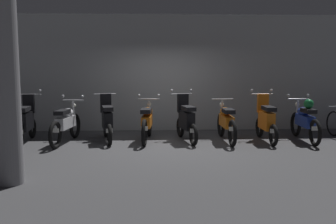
{
  "coord_description": "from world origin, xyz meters",
  "views": [
    {
      "loc": [
        -0.43,
        -9.28,
        2.0
      ],
      "look_at": [
        0.03,
        0.44,
        0.75
      ],
      "focal_mm": 42.13,
      "sensor_mm": 36.0,
      "label": 1
    }
  ],
  "objects_px": {
    "motorbike_slot_2": "(107,120)",
    "motorbike_slot_6": "(266,120)",
    "motorbike_slot_0": "(26,121)",
    "motorbike_slot_7": "(305,120)",
    "motorbike_slot_4": "(186,120)",
    "motorbike_slot_3": "(147,122)",
    "motorbike_slot_5": "(226,122)",
    "support_pillar": "(6,82)",
    "motorbike_slot_1": "(66,123)"
  },
  "relations": [
    {
      "from": "motorbike_slot_3",
      "to": "motorbike_slot_7",
      "type": "xyz_separation_m",
      "value": [
        3.99,
        -0.2,
        0.04
      ]
    },
    {
      "from": "motorbike_slot_1",
      "to": "support_pillar",
      "type": "xyz_separation_m",
      "value": [
        -0.23,
        -3.26,
        1.18
      ]
    },
    {
      "from": "motorbike_slot_6",
      "to": "motorbike_slot_4",
      "type": "bearing_deg",
      "value": 176.21
    },
    {
      "from": "motorbike_slot_4",
      "to": "motorbike_slot_6",
      "type": "bearing_deg",
      "value": -3.79
    },
    {
      "from": "support_pillar",
      "to": "motorbike_slot_3",
      "type": "bearing_deg",
      "value": 57.1
    },
    {
      "from": "motorbike_slot_4",
      "to": "motorbike_slot_3",
      "type": "bearing_deg",
      "value": 176.42
    },
    {
      "from": "motorbike_slot_4",
      "to": "support_pillar",
      "type": "xyz_separation_m",
      "value": [
        -3.21,
        -3.37,
        1.14
      ]
    },
    {
      "from": "motorbike_slot_0",
      "to": "motorbike_slot_6",
      "type": "relative_size",
      "value": 1.0
    },
    {
      "from": "motorbike_slot_3",
      "to": "support_pillar",
      "type": "bearing_deg",
      "value": -122.9
    },
    {
      "from": "support_pillar",
      "to": "motorbike_slot_5",
      "type": "bearing_deg",
      "value": 37.95
    },
    {
      "from": "motorbike_slot_0",
      "to": "motorbike_slot_6",
      "type": "bearing_deg",
      "value": -1.46
    },
    {
      "from": "motorbike_slot_1",
      "to": "motorbike_slot_2",
      "type": "height_order",
      "value": "motorbike_slot_2"
    },
    {
      "from": "motorbike_slot_2",
      "to": "motorbike_slot_3",
      "type": "relative_size",
      "value": 0.85
    },
    {
      "from": "motorbike_slot_1",
      "to": "motorbike_slot_6",
      "type": "relative_size",
      "value": 1.15
    },
    {
      "from": "motorbike_slot_2",
      "to": "motorbike_slot_5",
      "type": "height_order",
      "value": "motorbike_slot_2"
    },
    {
      "from": "motorbike_slot_2",
      "to": "motorbike_slot_4",
      "type": "bearing_deg",
      "value": -2.49
    },
    {
      "from": "motorbike_slot_2",
      "to": "motorbike_slot_6",
      "type": "bearing_deg",
      "value": -3.14
    },
    {
      "from": "motorbike_slot_1",
      "to": "support_pillar",
      "type": "relative_size",
      "value": 0.58
    },
    {
      "from": "motorbike_slot_2",
      "to": "motorbike_slot_4",
      "type": "xyz_separation_m",
      "value": [
        1.99,
        -0.09,
        0.0
      ]
    },
    {
      "from": "motorbike_slot_3",
      "to": "motorbike_slot_4",
      "type": "bearing_deg",
      "value": -3.58
    },
    {
      "from": "motorbike_slot_1",
      "to": "motorbike_slot_5",
      "type": "bearing_deg",
      "value": 0.39
    },
    {
      "from": "motorbike_slot_6",
      "to": "support_pillar",
      "type": "height_order",
      "value": "support_pillar"
    },
    {
      "from": "motorbike_slot_0",
      "to": "motorbike_slot_3",
      "type": "relative_size",
      "value": 0.86
    },
    {
      "from": "motorbike_slot_2",
      "to": "motorbike_slot_6",
      "type": "distance_m",
      "value": 4.0
    },
    {
      "from": "motorbike_slot_7",
      "to": "motorbike_slot_1",
      "type": "bearing_deg",
      "value": 179.78
    },
    {
      "from": "motorbike_slot_0",
      "to": "motorbike_slot_4",
      "type": "distance_m",
      "value": 3.98
    },
    {
      "from": "motorbike_slot_3",
      "to": "motorbike_slot_4",
      "type": "height_order",
      "value": "motorbike_slot_4"
    },
    {
      "from": "motorbike_slot_2",
      "to": "motorbike_slot_4",
      "type": "distance_m",
      "value": 2.0
    },
    {
      "from": "motorbike_slot_1",
      "to": "motorbike_slot_7",
      "type": "bearing_deg",
      "value": -0.22
    },
    {
      "from": "motorbike_slot_0",
      "to": "motorbike_slot_5",
      "type": "xyz_separation_m",
      "value": [
        4.99,
        -0.11,
        -0.04
      ]
    },
    {
      "from": "motorbike_slot_3",
      "to": "motorbike_slot_1",
      "type": "bearing_deg",
      "value": -174.98
    },
    {
      "from": "motorbike_slot_5",
      "to": "motorbike_slot_4",
      "type": "bearing_deg",
      "value": 175.07
    },
    {
      "from": "motorbike_slot_3",
      "to": "motorbike_slot_7",
      "type": "height_order",
      "value": "same"
    },
    {
      "from": "motorbike_slot_3",
      "to": "motorbike_slot_7",
      "type": "distance_m",
      "value": 3.99
    },
    {
      "from": "motorbike_slot_1",
      "to": "support_pillar",
      "type": "bearing_deg",
      "value": -94.01
    },
    {
      "from": "motorbike_slot_4",
      "to": "support_pillar",
      "type": "distance_m",
      "value": 4.79
    },
    {
      "from": "motorbike_slot_0",
      "to": "support_pillar",
      "type": "height_order",
      "value": "support_pillar"
    },
    {
      "from": "motorbike_slot_1",
      "to": "motorbike_slot_6",
      "type": "distance_m",
      "value": 4.98
    },
    {
      "from": "motorbike_slot_0",
      "to": "motorbike_slot_2",
      "type": "xyz_separation_m",
      "value": [
        1.99,
        0.07,
        -0.0
      ]
    },
    {
      "from": "motorbike_slot_0",
      "to": "motorbike_slot_7",
      "type": "height_order",
      "value": "motorbike_slot_0"
    },
    {
      "from": "motorbike_slot_1",
      "to": "motorbike_slot_2",
      "type": "distance_m",
      "value": 1.01
    },
    {
      "from": "support_pillar",
      "to": "motorbike_slot_2",
      "type": "bearing_deg",
      "value": 70.66
    },
    {
      "from": "motorbike_slot_7",
      "to": "motorbike_slot_5",
      "type": "bearing_deg",
      "value": 178.57
    },
    {
      "from": "motorbike_slot_2",
      "to": "motorbike_slot_3",
      "type": "xyz_separation_m",
      "value": [
        1.01,
        -0.03,
        -0.03
      ]
    },
    {
      "from": "motorbike_slot_6",
      "to": "motorbike_slot_7",
      "type": "distance_m",
      "value": 1.0
    },
    {
      "from": "motorbike_slot_7",
      "to": "motorbike_slot_6",
      "type": "bearing_deg",
      "value": 179.77
    },
    {
      "from": "motorbike_slot_1",
      "to": "motorbike_slot_3",
      "type": "relative_size",
      "value": 0.99
    },
    {
      "from": "motorbike_slot_1",
      "to": "motorbike_slot_4",
      "type": "xyz_separation_m",
      "value": [
        2.98,
        0.11,
        0.04
      ]
    },
    {
      "from": "motorbike_slot_6",
      "to": "support_pillar",
      "type": "bearing_deg",
      "value": -148.13
    },
    {
      "from": "support_pillar",
      "to": "motorbike_slot_6",
      "type": "bearing_deg",
      "value": 31.87
    }
  ]
}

